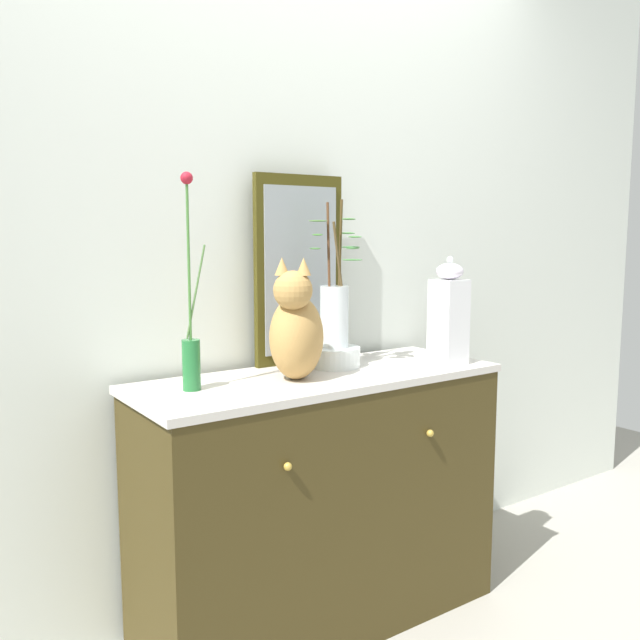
# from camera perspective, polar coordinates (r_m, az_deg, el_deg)

# --- Properties ---
(ground_plane) EXTENTS (6.00, 6.00, 0.00)m
(ground_plane) POSITION_cam_1_polar(r_m,az_deg,el_deg) (2.54, 0.00, -23.97)
(ground_plane) COLOR #9D998E
(wall_back) EXTENTS (4.40, 0.08, 2.60)m
(wall_back) POSITION_cam_1_polar(r_m,az_deg,el_deg) (2.42, -4.15, 6.86)
(wall_back) COLOR silver
(wall_back) RESTS_ON ground_plane
(sideboard) EXTENTS (1.25, 0.48, 0.86)m
(sideboard) POSITION_cam_1_polar(r_m,az_deg,el_deg) (2.34, 0.00, -14.95)
(sideboard) COLOR #3D3215
(sideboard) RESTS_ON ground_plane
(mirror_leaning) EXTENTS (0.35, 0.03, 0.66)m
(mirror_leaning) POSITION_cam_1_polar(r_m,az_deg,el_deg) (2.37, -1.77, 4.25)
(mirror_leaning) COLOR #3B360F
(mirror_leaning) RESTS_ON sideboard
(cat_sitting) EXTENTS (0.35, 0.37, 0.39)m
(cat_sitting) POSITION_cam_1_polar(r_m,az_deg,el_deg) (2.12, -2.04, -0.86)
(cat_sitting) COLOR #B08447
(cat_sitting) RESTS_ON sideboard
(vase_slim_green) EXTENTS (0.08, 0.05, 0.63)m
(vase_slim_green) POSITION_cam_1_polar(r_m,az_deg,el_deg) (2.01, -10.89, -1.81)
(vase_slim_green) COLOR #246D34
(vase_slim_green) RESTS_ON sideboard
(bowl_porcelain) EXTENTS (0.18, 0.18, 0.07)m
(bowl_porcelain) POSITION_cam_1_polar(r_m,az_deg,el_deg) (2.34, 1.20, -3.14)
(bowl_porcelain) COLOR white
(bowl_porcelain) RESTS_ON sideboard
(vase_glass_clear) EXTENTS (0.18, 0.18, 0.50)m
(vase_glass_clear) POSITION_cam_1_polar(r_m,az_deg,el_deg) (2.31, 1.25, 0.86)
(vase_glass_clear) COLOR silver
(vase_glass_clear) RESTS_ON bowl_porcelain
(jar_lidded_porcelain) EXTENTS (0.11, 0.11, 0.38)m
(jar_lidded_porcelain) POSITION_cam_1_polar(r_m,az_deg,el_deg) (2.41, 10.85, 0.42)
(jar_lidded_porcelain) COLOR white
(jar_lidded_porcelain) RESTS_ON sideboard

